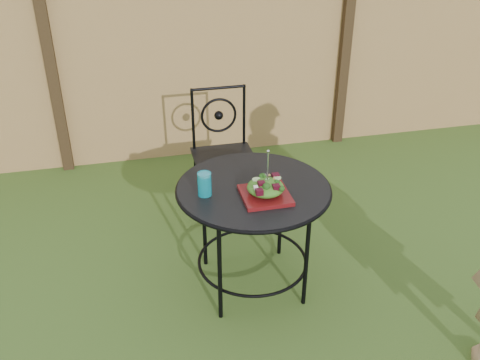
{
  "coord_description": "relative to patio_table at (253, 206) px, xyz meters",
  "views": [
    {
      "loc": [
        -0.76,
        -2.39,
        2.3
      ],
      "look_at": [
        -0.13,
        0.28,
        0.75
      ],
      "focal_mm": 40.0,
      "sensor_mm": 36.0,
      "label": 1
    }
  ],
  "objects": [
    {
      "name": "ground",
      "position": [
        0.06,
        -0.23,
        -0.59
      ],
      "size": [
        60.0,
        60.0,
        0.0
      ],
      "primitive_type": "plane",
      "color": "#244817",
      "rests_on": "ground"
    },
    {
      "name": "patio_table",
      "position": [
        0.0,
        0.0,
        0.0
      ],
      "size": [
        0.92,
        0.92,
        0.72
      ],
      "color": "black",
      "rests_on": "ground"
    },
    {
      "name": "salad",
      "position": [
        0.04,
        -0.13,
        0.2
      ],
      "size": [
        0.21,
        0.21,
        0.08
      ],
      "primitive_type": "ellipsoid",
      "color": "#235614",
      "rests_on": "salad_plate"
    },
    {
      "name": "fork",
      "position": [
        0.05,
        -0.13,
        0.33
      ],
      "size": [
        0.01,
        0.01,
        0.18
      ],
      "primitive_type": "cylinder",
      "color": "silver",
      "rests_on": "salad"
    },
    {
      "name": "fence",
      "position": [
        0.06,
        1.96,
        0.36
      ],
      "size": [
        8.0,
        0.12,
        1.9
      ],
      "color": "tan",
      "rests_on": "ground"
    },
    {
      "name": "patio_chair",
      "position": [
        0.01,
        0.97,
        -0.08
      ],
      "size": [
        0.46,
        0.46,
        0.95
      ],
      "color": "black",
      "rests_on": "ground"
    },
    {
      "name": "drinking_glass",
      "position": [
        -0.29,
        -0.03,
        0.21
      ],
      "size": [
        0.08,
        0.08,
        0.14
      ],
      "primitive_type": "cylinder",
      "color": "#0D8499",
      "rests_on": "patio_table"
    },
    {
      "name": "salad_plate",
      "position": [
        0.04,
        -0.13,
        0.15
      ],
      "size": [
        0.27,
        0.27,
        0.02
      ],
      "primitive_type": "cube",
      "color": "#4F0B0B",
      "rests_on": "patio_table"
    }
  ]
}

